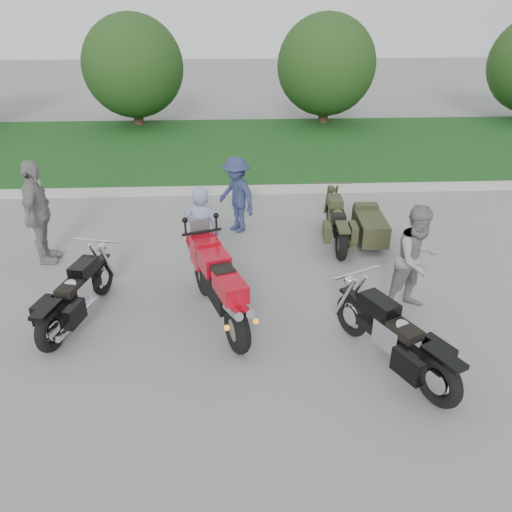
{
  "coord_description": "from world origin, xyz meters",
  "views": [
    {
      "loc": [
        0.42,
        -5.78,
        4.2
      ],
      "look_at": [
        0.77,
        0.93,
        0.8
      ],
      "focal_mm": 35.0,
      "sensor_mm": 36.0,
      "label": 1
    }
  ],
  "objects_px": {
    "cruiser_left": "(75,298)",
    "cruiser_sidecar": "(356,226)",
    "person_denim": "(236,195)",
    "person_back": "(38,213)",
    "cruiser_right": "(398,341)",
    "person_grey": "(417,259)",
    "sportbike_red": "(219,284)",
    "person_stripe": "(202,233)"
  },
  "relations": [
    {
      "from": "cruiser_left",
      "to": "cruiser_sidecar",
      "type": "distance_m",
      "value": 5.28
    },
    {
      "from": "person_denim",
      "to": "person_back",
      "type": "bearing_deg",
      "value": -108.47
    },
    {
      "from": "person_denim",
      "to": "cruiser_right",
      "type": "bearing_deg",
      "value": -14.07
    },
    {
      "from": "person_grey",
      "to": "person_back",
      "type": "bearing_deg",
      "value": 140.75
    },
    {
      "from": "sportbike_red",
      "to": "person_back",
      "type": "relative_size",
      "value": 1.17
    },
    {
      "from": "cruiser_left",
      "to": "person_grey",
      "type": "height_order",
      "value": "person_grey"
    },
    {
      "from": "person_grey",
      "to": "person_back",
      "type": "relative_size",
      "value": 0.89
    },
    {
      "from": "cruiser_left",
      "to": "person_denim",
      "type": "height_order",
      "value": "person_denim"
    },
    {
      "from": "cruiser_left",
      "to": "person_back",
      "type": "height_order",
      "value": "person_back"
    },
    {
      "from": "sportbike_red",
      "to": "person_grey",
      "type": "relative_size",
      "value": 1.32
    },
    {
      "from": "cruiser_right",
      "to": "person_back",
      "type": "distance_m",
      "value": 6.37
    },
    {
      "from": "sportbike_red",
      "to": "person_back",
      "type": "height_order",
      "value": "person_back"
    },
    {
      "from": "person_denim",
      "to": "cruiser_left",
      "type": "bearing_deg",
      "value": -74.0
    },
    {
      "from": "person_stripe",
      "to": "person_denim",
      "type": "xyz_separation_m",
      "value": [
        0.6,
        1.91,
        -0.04
      ]
    },
    {
      "from": "person_grey",
      "to": "person_denim",
      "type": "xyz_separation_m",
      "value": [
        -2.61,
        3.08,
        -0.06
      ]
    },
    {
      "from": "person_grey",
      "to": "sportbike_red",
      "type": "bearing_deg",
      "value": 162.4
    },
    {
      "from": "cruiser_left",
      "to": "cruiser_sidecar",
      "type": "xyz_separation_m",
      "value": [
        4.68,
        2.45,
        -0.03
      ]
    },
    {
      "from": "person_denim",
      "to": "person_back",
      "type": "relative_size",
      "value": 0.83
    },
    {
      "from": "person_stripe",
      "to": "cruiser_right",
      "type": "bearing_deg",
      "value": 147.18
    },
    {
      "from": "sportbike_red",
      "to": "person_back",
      "type": "xyz_separation_m",
      "value": [
        -3.18,
        2.11,
        0.31
      ]
    },
    {
      "from": "cruiser_left",
      "to": "cruiser_right",
      "type": "distance_m",
      "value": 4.52
    },
    {
      "from": "person_stripe",
      "to": "person_denim",
      "type": "bearing_deg",
      "value": -94.56
    },
    {
      "from": "cruiser_left",
      "to": "cruiser_sidecar",
      "type": "height_order",
      "value": "cruiser_sidecar"
    },
    {
      "from": "cruiser_left",
      "to": "cruiser_right",
      "type": "height_order",
      "value": "cruiser_right"
    },
    {
      "from": "cruiser_left",
      "to": "person_grey",
      "type": "xyz_separation_m",
      "value": [
        5.01,
        0.14,
        0.42
      ]
    },
    {
      "from": "sportbike_red",
      "to": "person_denim",
      "type": "bearing_deg",
      "value": 65.89
    },
    {
      "from": "sportbike_red",
      "to": "person_stripe",
      "type": "bearing_deg",
      "value": 83.04
    },
    {
      "from": "sportbike_red",
      "to": "cruiser_right",
      "type": "distance_m",
      "value": 2.55
    },
    {
      "from": "cruiser_left",
      "to": "person_stripe",
      "type": "height_order",
      "value": "person_stripe"
    },
    {
      "from": "cruiser_sidecar",
      "to": "person_grey",
      "type": "relative_size",
      "value": 1.28
    },
    {
      "from": "cruiser_right",
      "to": "person_grey",
      "type": "relative_size",
      "value": 1.23
    },
    {
      "from": "cruiser_right",
      "to": "person_denim",
      "type": "relative_size",
      "value": 1.32
    },
    {
      "from": "sportbike_red",
      "to": "person_back",
      "type": "bearing_deg",
      "value": 127.54
    },
    {
      "from": "cruiser_sidecar",
      "to": "person_denim",
      "type": "xyz_separation_m",
      "value": [
        -2.29,
        0.76,
        0.39
      ]
    },
    {
      "from": "cruiser_sidecar",
      "to": "person_back",
      "type": "relative_size",
      "value": 1.14
    },
    {
      "from": "sportbike_red",
      "to": "person_denim",
      "type": "distance_m",
      "value": 3.32
    },
    {
      "from": "cruiser_sidecar",
      "to": "person_grey",
      "type": "bearing_deg",
      "value": -78.92
    },
    {
      "from": "person_denim",
      "to": "cruiser_sidecar",
      "type": "bearing_deg",
      "value": 34.22
    },
    {
      "from": "cruiser_sidecar",
      "to": "person_back",
      "type": "bearing_deg",
      "value": -172.67
    },
    {
      "from": "person_denim",
      "to": "person_back",
      "type": "xyz_separation_m",
      "value": [
        -3.48,
        -1.19,
        0.16
      ]
    },
    {
      "from": "sportbike_red",
      "to": "cruiser_sidecar",
      "type": "distance_m",
      "value": 3.64
    },
    {
      "from": "cruiser_right",
      "to": "cruiser_left",
      "type": "bearing_deg",
      "value": 137.31
    }
  ]
}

